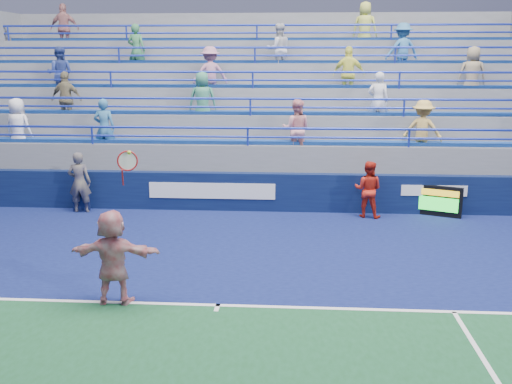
# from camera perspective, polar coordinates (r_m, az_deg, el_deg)

# --- Properties ---
(ground) EXTENTS (120.00, 120.00, 0.00)m
(ground) POSITION_cam_1_polar(r_m,az_deg,el_deg) (10.31, -3.84, -11.34)
(ground) COLOR #333538
(sponsor_wall) EXTENTS (18.00, 0.32, 1.10)m
(sponsor_wall) POSITION_cam_1_polar(r_m,az_deg,el_deg) (16.27, -0.86, 0.02)
(sponsor_wall) COLOR #0A1239
(sponsor_wall) RESTS_ON ground
(bleacher_stand) EXTENTS (18.00, 5.62, 6.13)m
(bleacher_stand) POSITION_cam_1_polar(r_m,az_deg,el_deg) (19.79, 0.00, 5.35)
(bleacher_stand) COLOR slate
(bleacher_stand) RESTS_ON ground
(serve_speed_board) EXTENTS (1.19, 0.60, 0.85)m
(serve_speed_board) POSITION_cam_1_polar(r_m,az_deg,el_deg) (16.48, 17.83, -0.89)
(serve_speed_board) COLOR black
(serve_speed_board) RESTS_ON ground
(judge_chair) EXTENTS (0.56, 0.56, 0.81)m
(judge_chair) POSITION_cam_1_polar(r_m,az_deg,el_deg) (17.18, -17.00, -0.85)
(judge_chair) COLOR #0D1641
(judge_chair) RESTS_ON ground
(tennis_player) EXTENTS (1.61, 0.52, 2.78)m
(tennis_player) POSITION_cam_1_polar(r_m,az_deg,el_deg) (10.41, -14.10, -6.32)
(tennis_player) COLOR white
(tennis_player) RESTS_ON ground
(line_judge) EXTENTS (0.66, 0.46, 1.74)m
(line_judge) POSITION_cam_1_polar(r_m,az_deg,el_deg) (16.76, -17.23, 0.92)
(line_judge) COLOR #16173C
(line_judge) RESTS_ON ground
(ball_girl) EXTENTS (0.91, 0.80, 1.56)m
(ball_girl) POSITION_cam_1_polar(r_m,az_deg,el_deg) (15.83, 11.13, 0.25)
(ball_girl) COLOR red
(ball_girl) RESTS_ON ground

